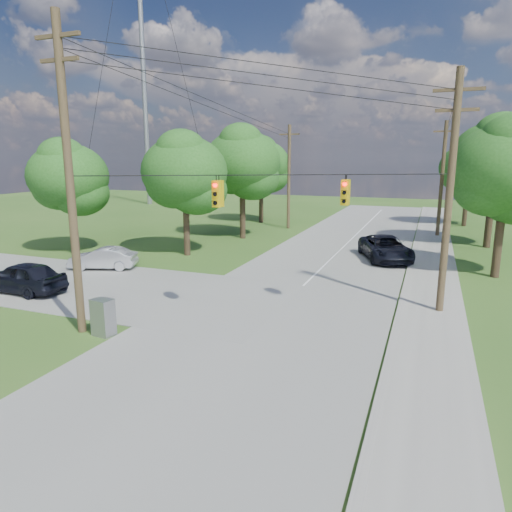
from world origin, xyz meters
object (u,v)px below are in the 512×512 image
at_px(pole_north_w, 289,176).
at_px(car_cross_dark, 23,277).
at_px(control_cabinet, 103,317).
at_px(pole_sw, 69,175).
at_px(car_main_north, 385,248).
at_px(pole_ne, 450,191).
at_px(pole_north_e, 442,178).
at_px(car_cross_silver, 103,258).

bearing_deg(pole_north_w, car_cross_dark, -103.33).
bearing_deg(control_cabinet, pole_north_w, 101.00).
bearing_deg(pole_sw, car_main_north, 60.73).
relative_size(pole_sw, pole_north_w, 1.20).
bearing_deg(pole_sw, pole_north_w, 90.77).
xyz_separation_m(pole_ne, control_cabinet, (-12.40, -7.61, -4.73)).
distance_m(pole_ne, pole_north_e, 22.00).
bearing_deg(pole_ne, pole_north_e, 90.00).
distance_m(car_main_north, control_cabinet, 20.15).
distance_m(pole_ne, car_main_north, 11.90).
bearing_deg(car_cross_dark, car_cross_silver, 176.97).
distance_m(pole_ne, car_cross_dark, 21.12).
bearing_deg(control_cabinet, pole_ne, 39.64).
height_order(pole_sw, car_cross_silver, pole_sw).
height_order(pole_north_e, control_cabinet, pole_north_e).
xyz_separation_m(pole_north_e, car_cross_dark, (-20.14, -26.35, -4.29)).
xyz_separation_m(car_cross_dark, car_main_north, (16.74, 14.77, -0.00)).
xyz_separation_m(pole_ne, car_cross_dark, (-20.14, -4.35, -4.62)).
bearing_deg(control_cabinet, car_main_north, 71.57).
height_order(pole_ne, car_cross_dark, pole_ne).
relative_size(pole_ne, car_cross_dark, 2.20).
height_order(pole_north_w, car_cross_silver, pole_north_w).
bearing_deg(car_cross_silver, car_main_north, 100.14).
bearing_deg(pole_north_w, car_cross_silver, -105.61).
distance_m(pole_sw, control_cabinet, 5.60).
distance_m(pole_north_w, car_cross_silver, 21.94).
xyz_separation_m(car_cross_dark, control_cabinet, (7.74, -3.26, -0.11)).
relative_size(pole_ne, pole_north_e, 1.05).
bearing_deg(car_cross_silver, pole_north_e, 117.33).
bearing_deg(car_main_north, pole_sw, -140.06).
bearing_deg(pole_north_w, control_cabinet, -87.10).
distance_m(car_cross_dark, car_main_north, 22.33).
distance_m(pole_sw, pole_north_e, 32.55).
bearing_deg(car_cross_silver, pole_north_w, 145.28).
xyz_separation_m(pole_north_e, pole_north_w, (-13.90, 0.00, 0.00)).
bearing_deg(pole_north_w, car_main_north, -47.80).
height_order(pole_north_e, car_cross_dark, pole_north_e).
relative_size(pole_sw, pole_ne, 1.14).
xyz_separation_m(car_cross_silver, control_cabinet, (7.28, -8.91, 0.03)).
height_order(car_main_north, control_cabinet, car_main_north).
bearing_deg(pole_north_w, pole_ne, -57.71).
bearing_deg(pole_ne, car_cross_dark, -167.81).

